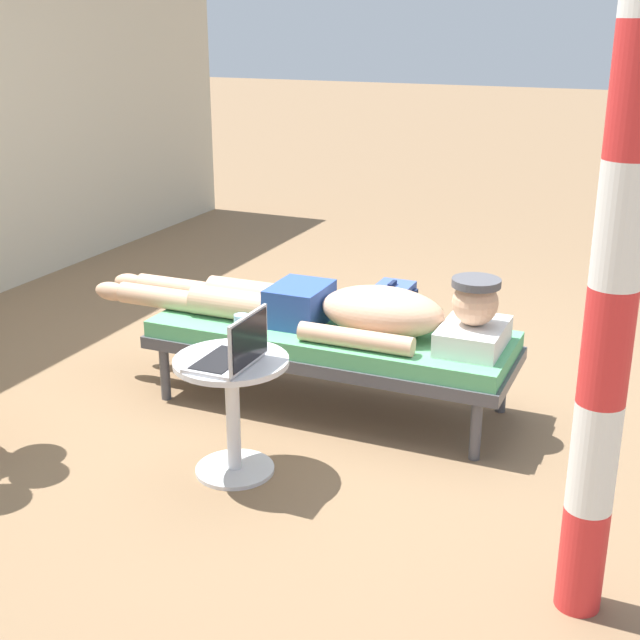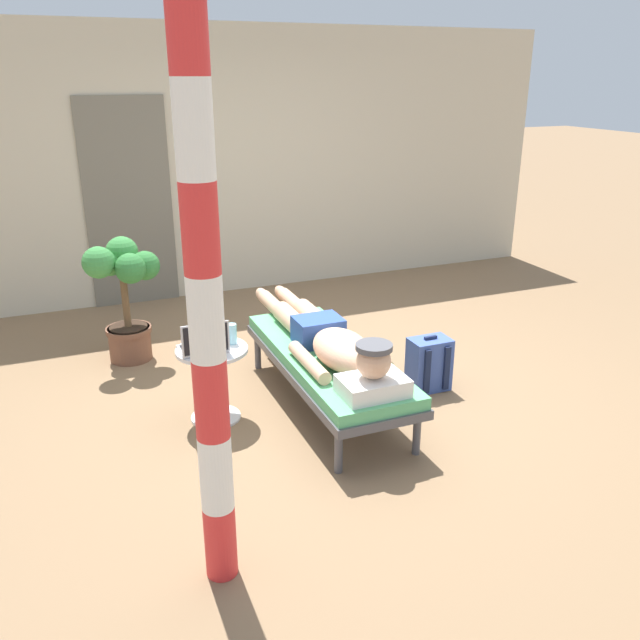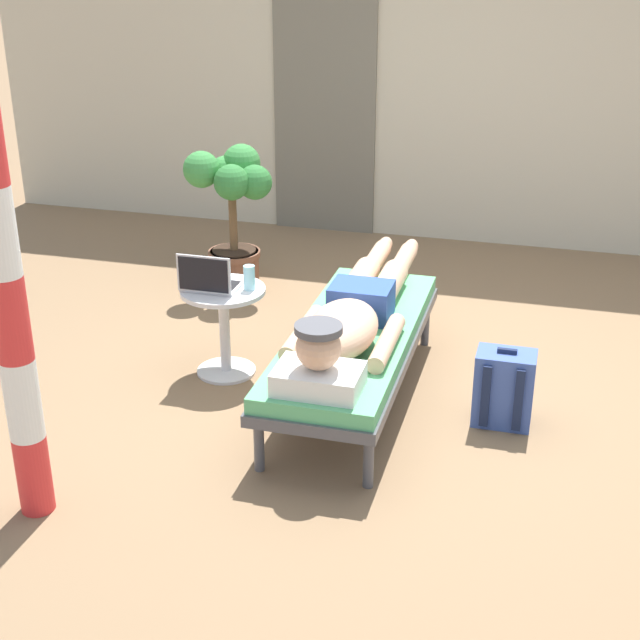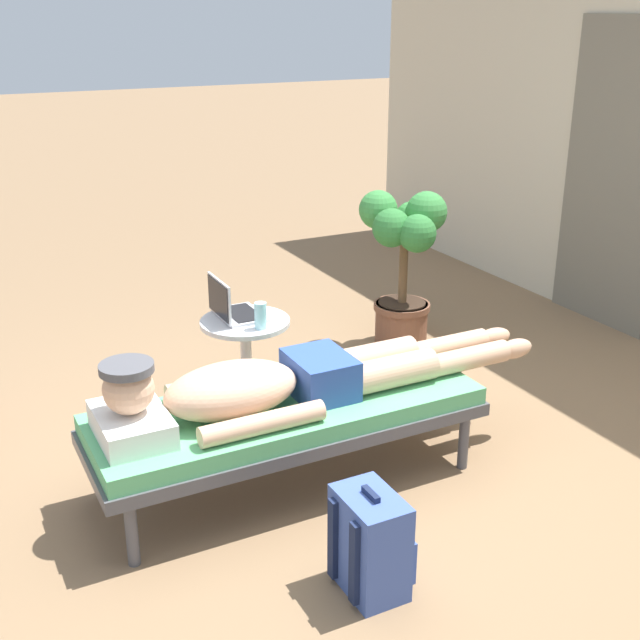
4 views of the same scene
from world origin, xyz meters
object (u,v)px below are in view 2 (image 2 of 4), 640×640
lounge_chair (327,361)px  side_table (213,371)px  laptop (204,344)px  backpack (429,364)px  potted_plant (124,290)px  porch_post (206,318)px  person_reclining (329,340)px  drink_glass (232,334)px

lounge_chair → side_table: bearing=171.3°
laptop → backpack: (1.65, -0.10, -0.39)m
potted_plant → porch_post: (0.07, -2.74, 0.70)m
laptop → potted_plant: size_ratio=0.31×
laptop → backpack: laptop is taller
person_reclining → porch_post: bearing=-130.1°
person_reclining → lounge_chair: bearing=90.0°
side_table → potted_plant: (-0.41, 1.26, 0.24)m
lounge_chair → backpack: (0.81, -0.03, -0.15)m
drink_glass → backpack: (1.44, -0.18, -0.40)m
person_reclining → side_table: person_reclining is taller
person_reclining → backpack: person_reclining is taller
drink_glass → lounge_chair: bearing=-13.1°
potted_plant → porch_post: size_ratio=0.39×
person_reclining → laptop: laptop is taller
backpack → potted_plant: potted_plant is taller
lounge_chair → side_table: side_table is taller
lounge_chair → porch_post: 2.00m
backpack → porch_post: porch_post is taller
laptop → backpack: bearing=-3.6°
lounge_chair → drink_glass: drink_glass is taller
side_table → person_reclining: bearing=-11.0°
side_table → laptop: (-0.06, -0.05, 0.23)m
lounge_chair → person_reclining: bearing=-90.0°
person_reclining → drink_glass: person_reclining is taller
person_reclining → laptop: (-0.84, 0.10, 0.06)m
lounge_chair → laptop: laptop is taller
side_table → porch_post: 1.79m
porch_post → person_reclining: bearing=49.9°
lounge_chair → porch_post: (-1.12, -1.36, 0.95)m
porch_post → laptop: bearing=79.1°
drink_glass → porch_post: size_ratio=0.05×
drink_glass → potted_plant: potted_plant is taller
side_table → drink_glass: drink_glass is taller
lounge_chair → porch_post: bearing=-129.4°
person_reclining → drink_glass: (-0.63, 0.18, 0.07)m
person_reclining → porch_post: size_ratio=0.84×
person_reclining → porch_post: porch_post is taller
side_table → porch_post: porch_post is taller
lounge_chair → laptop: (-0.84, 0.07, 0.24)m
laptop → drink_glass: (0.21, 0.08, 0.01)m
laptop → porch_post: size_ratio=0.12×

